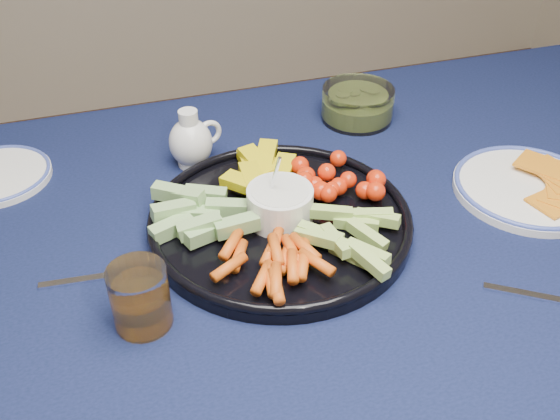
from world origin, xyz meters
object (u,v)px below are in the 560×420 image
object	(u,v)px
dining_table	(301,309)
creamer_pitcher	(191,142)
cheese_plate	(529,186)
pickle_bowl	(357,105)
crudite_platter	(278,216)
juice_tumbler	(141,301)

from	to	relation	value
dining_table	creamer_pitcher	bearing A→B (deg)	107.33
cheese_plate	pickle_bowl	bearing A→B (deg)	118.53
crudite_platter	juice_tumbler	size ratio (longest dim) A/B	4.53
crudite_platter	cheese_plate	size ratio (longest dim) A/B	1.65
cheese_plate	juice_tumbler	distance (m)	0.62
pickle_bowl	cheese_plate	xyz separation A→B (m)	(0.16, -0.30, -0.02)
crudite_platter	pickle_bowl	size ratio (longest dim) A/B	2.88
dining_table	juice_tumbler	size ratio (longest dim) A/B	19.71
crudite_platter	creamer_pitcher	size ratio (longest dim) A/B	3.84
dining_table	pickle_bowl	bearing A→B (deg)	56.72
juice_tumbler	pickle_bowl	bearing A→B (deg)	41.00
pickle_bowl	cheese_plate	size ratio (longest dim) A/B	0.57
creamer_pitcher	pickle_bowl	distance (m)	0.33
pickle_bowl	juice_tumbler	size ratio (longest dim) A/B	1.57
cheese_plate	juice_tumbler	xyz separation A→B (m)	(-0.61, -0.09, 0.02)
crudite_platter	pickle_bowl	xyz separation A→B (m)	(0.24, 0.27, 0.01)
crudite_platter	juice_tumbler	world-z (taller)	crudite_platter
cheese_plate	juice_tumbler	bearing A→B (deg)	-171.55
pickle_bowl	crudite_platter	bearing A→B (deg)	-131.72
pickle_bowl	cheese_plate	distance (m)	0.34
crudite_platter	cheese_plate	world-z (taller)	crudite_platter
juice_tumbler	cheese_plate	bearing A→B (deg)	8.45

